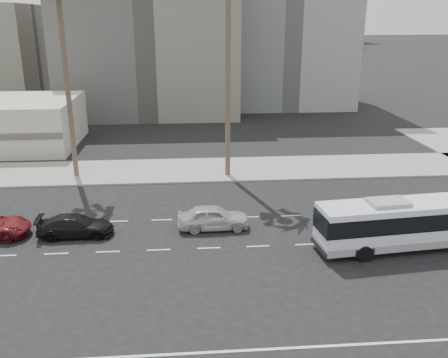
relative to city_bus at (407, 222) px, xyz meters
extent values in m
plane|color=black|center=(-5.83, 0.82, -1.65)|extent=(700.00, 700.00, 0.00)
cube|color=gray|center=(-5.83, 16.32, -1.58)|extent=(120.00, 7.00, 0.15)
cube|color=#5E5C57|center=(-17.83, 45.82, 7.35)|extent=(24.00, 18.00, 18.00)
cube|color=slate|center=(2.17, 52.82, 11.35)|extent=(20.00, 20.00, 26.00)
cube|color=beige|center=(-7.83, 250.82, 20.35)|extent=(42.00, 42.00, 44.00)
cube|color=silver|center=(0.00, 0.00, 0.04)|extent=(11.08, 3.49, 2.44)
cube|color=black|center=(0.00, 0.00, 0.37)|extent=(11.15, 3.55, 1.03)
cube|color=gray|center=(0.00, 0.00, -1.04)|extent=(11.10, 3.53, 0.47)
cube|color=gray|center=(-1.41, 0.00, 1.35)|extent=(2.39, 1.72, 0.28)
cylinder|color=black|center=(-3.19, -1.20, -1.18)|extent=(0.94, 0.28, 0.94)
cylinder|color=black|center=(-3.19, 1.20, -1.18)|extent=(0.94, 0.28, 0.94)
imported|color=#BDBDBD|center=(-11.38, 3.67, -0.86)|extent=(1.94, 4.68, 1.59)
imported|color=black|center=(-20.18, 3.27, -0.97)|extent=(2.00, 4.76, 1.37)
cylinder|color=brown|center=(-9.48, 14.48, 6.89)|extent=(0.47, 0.47, 17.08)
cylinder|color=brown|center=(-22.65, 15.42, 5.92)|extent=(0.48, 0.48, 15.15)
camera|label=1|loc=(-13.02, -25.25, 11.61)|focal=38.49mm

